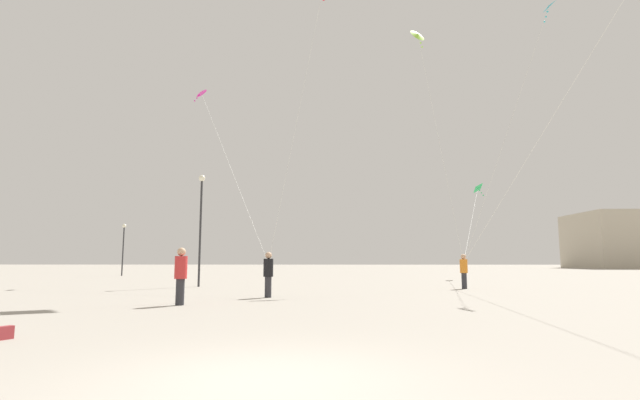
{
  "coord_description": "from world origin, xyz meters",
  "views": [
    {
      "loc": [
        0.9,
        -5.89,
        1.44
      ],
      "look_at": [
        0.0,
        23.42,
        5.17
      ],
      "focal_mm": 26.63,
      "sensor_mm": 36.0,
      "label": 1
    }
  ],
  "objects_px": {
    "person_in_black": "(268,272)",
    "lamppost_west": "(123,241)",
    "kite_cyan_delta": "(545,19)",
    "handbag_beside_flyer": "(3,333)",
    "kite_emerald_delta": "(477,190)",
    "person_in_orange": "(464,270)",
    "kite_lime_diamond": "(418,38)",
    "kite_magenta_diamond": "(202,96)",
    "lamppost_east": "(201,213)",
    "person_in_red": "(181,273)",
    "building_left_hall": "(622,241)"
  },
  "relations": [
    {
      "from": "kite_lime_diamond",
      "to": "kite_emerald_delta",
      "type": "height_order",
      "value": "kite_lime_diamond"
    },
    {
      "from": "person_in_black",
      "to": "kite_cyan_delta",
      "type": "xyz_separation_m",
      "value": [
        13.75,
        5.27,
        13.15
      ]
    },
    {
      "from": "kite_lime_diamond",
      "to": "lamppost_east",
      "type": "relative_size",
      "value": 2.22
    },
    {
      "from": "kite_magenta_diamond",
      "to": "kite_cyan_delta",
      "type": "height_order",
      "value": "kite_cyan_delta"
    },
    {
      "from": "kite_lime_diamond",
      "to": "building_left_hall",
      "type": "relative_size",
      "value": 0.89
    },
    {
      "from": "kite_lime_diamond",
      "to": "handbag_beside_flyer",
      "type": "bearing_deg",
      "value": -121.66
    },
    {
      "from": "kite_magenta_diamond",
      "to": "lamppost_west",
      "type": "bearing_deg",
      "value": 129.55
    },
    {
      "from": "building_left_hall",
      "to": "person_in_red",
      "type": "bearing_deg",
      "value": -128.32
    },
    {
      "from": "person_in_black",
      "to": "person_in_red",
      "type": "relative_size",
      "value": 0.95
    },
    {
      "from": "building_left_hall",
      "to": "lamppost_east",
      "type": "height_order",
      "value": "building_left_hall"
    },
    {
      "from": "person_in_red",
      "to": "building_left_hall",
      "type": "xyz_separation_m",
      "value": [
        57.12,
        72.27,
        3.96
      ]
    },
    {
      "from": "person_in_orange",
      "to": "lamppost_east",
      "type": "relative_size",
      "value": 0.28
    },
    {
      "from": "kite_cyan_delta",
      "to": "lamppost_west",
      "type": "relative_size",
      "value": 2.83
    },
    {
      "from": "person_in_black",
      "to": "kite_magenta_diamond",
      "type": "height_order",
      "value": "kite_magenta_diamond"
    },
    {
      "from": "lamppost_west",
      "to": "handbag_beside_flyer",
      "type": "bearing_deg",
      "value": -68.72
    },
    {
      "from": "building_left_hall",
      "to": "handbag_beside_flyer",
      "type": "xyz_separation_m",
      "value": [
        -58.18,
        -79.0,
        -4.86
      ]
    },
    {
      "from": "building_left_hall",
      "to": "lamppost_west",
      "type": "distance_m",
      "value": 84.19
    },
    {
      "from": "kite_magenta_diamond",
      "to": "building_left_hall",
      "type": "distance_m",
      "value": 83.79
    },
    {
      "from": "lamppost_east",
      "to": "handbag_beside_flyer",
      "type": "xyz_separation_m",
      "value": [
        1.39,
        -17.41,
        -3.92
      ]
    },
    {
      "from": "kite_emerald_delta",
      "to": "lamppost_east",
      "type": "height_order",
      "value": "kite_emerald_delta"
    },
    {
      "from": "kite_emerald_delta",
      "to": "person_in_orange",
      "type": "bearing_deg",
      "value": -109.99
    },
    {
      "from": "person_in_black",
      "to": "kite_cyan_delta",
      "type": "relative_size",
      "value": 0.13
    },
    {
      "from": "person_in_red",
      "to": "kite_magenta_diamond",
      "type": "distance_m",
      "value": 19.67
    },
    {
      "from": "kite_cyan_delta",
      "to": "handbag_beside_flyer",
      "type": "relative_size",
      "value": 42.86
    },
    {
      "from": "person_in_black",
      "to": "lamppost_west",
      "type": "relative_size",
      "value": 0.36
    },
    {
      "from": "kite_lime_diamond",
      "to": "kite_emerald_delta",
      "type": "xyz_separation_m",
      "value": [
        6.69,
        11.94,
        -7.32
      ]
    },
    {
      "from": "person_in_black",
      "to": "building_left_hall",
      "type": "xyz_separation_m",
      "value": [
        54.7,
        69.03,
        4.01
      ]
    },
    {
      "from": "person_in_black",
      "to": "person_in_orange",
      "type": "relative_size",
      "value": 1.0
    },
    {
      "from": "kite_emerald_delta",
      "to": "kite_cyan_delta",
      "type": "relative_size",
      "value": 1.11
    },
    {
      "from": "building_left_hall",
      "to": "lamppost_east",
      "type": "bearing_deg",
      "value": -134.05
    },
    {
      "from": "kite_magenta_diamond",
      "to": "lamppost_east",
      "type": "height_order",
      "value": "kite_magenta_diamond"
    },
    {
      "from": "kite_magenta_diamond",
      "to": "lamppost_west",
      "type": "height_order",
      "value": "kite_magenta_diamond"
    },
    {
      "from": "person_in_orange",
      "to": "lamppost_west",
      "type": "bearing_deg",
      "value": 94.07
    },
    {
      "from": "person_in_black",
      "to": "kite_emerald_delta",
      "type": "xyz_separation_m",
      "value": [
        14.29,
        19.93,
        6.19
      ]
    },
    {
      "from": "person_in_black",
      "to": "kite_emerald_delta",
      "type": "height_order",
      "value": "kite_emerald_delta"
    },
    {
      "from": "kite_emerald_delta",
      "to": "lamppost_east",
      "type": "xyz_separation_m",
      "value": [
        -19.15,
        -12.49,
        -3.11
      ]
    },
    {
      "from": "lamppost_west",
      "to": "kite_emerald_delta",
      "type": "bearing_deg",
      "value": -9.64
    },
    {
      "from": "kite_cyan_delta",
      "to": "handbag_beside_flyer",
      "type": "height_order",
      "value": "kite_cyan_delta"
    },
    {
      "from": "person_in_red",
      "to": "kite_emerald_delta",
      "type": "distance_m",
      "value": 29.21
    },
    {
      "from": "handbag_beside_flyer",
      "to": "lamppost_east",
      "type": "bearing_deg",
      "value": 94.58
    },
    {
      "from": "person_in_black",
      "to": "handbag_beside_flyer",
      "type": "distance_m",
      "value": 10.59
    },
    {
      "from": "building_left_hall",
      "to": "lamppost_east",
      "type": "relative_size",
      "value": 2.49
    },
    {
      "from": "person_in_orange",
      "to": "handbag_beside_flyer",
      "type": "distance_m",
      "value": 20.29
    },
    {
      "from": "kite_emerald_delta",
      "to": "kite_magenta_diamond",
      "type": "bearing_deg",
      "value": -159.45
    },
    {
      "from": "person_in_red",
      "to": "building_left_hall",
      "type": "bearing_deg",
      "value": -73.87
    },
    {
      "from": "person_in_orange",
      "to": "kite_lime_diamond",
      "type": "distance_m",
      "value": 13.76
    },
    {
      "from": "person_in_red",
      "to": "handbag_beside_flyer",
      "type": "xyz_separation_m",
      "value": [
        -1.06,
        -6.72,
        -0.9
      ]
    },
    {
      "from": "person_in_orange",
      "to": "lamppost_west",
      "type": "xyz_separation_m",
      "value": [
        -26.38,
        19.4,
        2.3
      ]
    },
    {
      "from": "kite_lime_diamond",
      "to": "handbag_beside_flyer",
      "type": "distance_m",
      "value": 25.51
    },
    {
      "from": "kite_lime_diamond",
      "to": "handbag_beside_flyer",
      "type": "height_order",
      "value": "kite_lime_diamond"
    }
  ]
}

